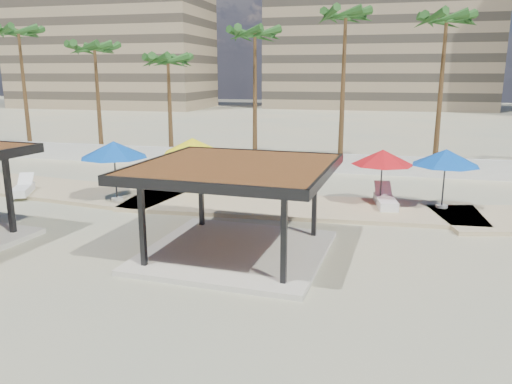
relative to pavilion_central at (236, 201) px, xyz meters
The scene contains 18 objects.
ground 2.27m from the pavilion_central, 145.69° to the right, with size 200.00×200.00×0.00m, color tan.
promenade 7.26m from the pavilion_central, 82.12° to the left, with size 44.45×7.97×0.24m.
boundary_wall 15.38m from the pavilion_central, 93.88° to the left, with size 56.00×0.30×1.20m, color silver.
building_west 80.99m from the pavilion_central, 122.60° to the left, with size 34.00×16.00×32.40m.
building_mid 78.33m from the pavilion_central, 87.80° to the left, with size 38.00×16.00×30.40m.
pavilion_central is the anchor object (origin of this frame).
umbrella_b 9.44m from the pavilion_central, 120.15° to the left, with size 3.18×3.18×2.67m.
umbrella_c 8.88m from the pavilion_central, 58.01° to the left, with size 3.07×3.07×2.52m.
umbrella_d 10.55m from the pavilion_central, 45.43° to the left, with size 3.76×3.76×2.64m.
umbrella_f 9.04m from the pavilion_central, 145.58° to the left, with size 3.61×3.61×2.81m.
lounger_a 13.78m from the pavilion_central, 157.97° to the left, with size 1.63×2.35×0.86m.
lounger_b 8.88m from the pavilion_central, 55.66° to the left, with size 1.15×2.50×0.91m.
palm_a 29.00m from the pavilion_central, 141.40° to the left, with size 3.00×3.00×9.88m.
palm_b 24.75m from the pavilion_central, 131.71° to the left, with size 3.00×3.00×8.65m.
palm_c 20.64m from the pavilion_central, 119.99° to the left, with size 3.00×3.00×7.75m.
palm_d 19.70m from the pavilion_central, 102.51° to the left, with size 3.00×3.00×9.46m.
palm_e 19.23m from the pavilion_central, 83.67° to the left, with size 3.00×3.00×10.41m.
palm_f 20.79m from the pavilion_central, 66.01° to the left, with size 3.00×3.00×10.07m.
Camera 1 is at (5.73, -14.81, 6.06)m, focal length 35.00 mm.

